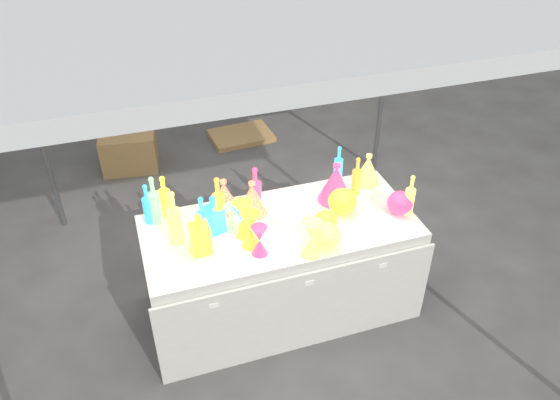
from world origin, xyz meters
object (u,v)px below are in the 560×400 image
object	(u,v)px
display_table	(280,268)
decanter_0	(200,233)
globe_0	(325,223)
cardboard_box_closed	(129,151)
hourglass_0	(251,230)
bottle_0	(164,196)
lampshade_0	(224,195)

from	to	relation	value
display_table	decanter_0	size ratio (longest dim) A/B	6.49
decanter_0	globe_0	distance (m)	0.81
display_table	decanter_0	xyz separation A→B (m)	(-0.54, -0.09, 0.52)
cardboard_box_closed	hourglass_0	xyz separation A→B (m)	(0.60, -2.41, 0.68)
cardboard_box_closed	globe_0	xyz separation A→B (m)	(1.10, -2.42, 0.62)
display_table	hourglass_0	world-z (taller)	hourglass_0
display_table	bottle_0	size ratio (longest dim) A/B	6.11
bottle_0	lampshade_0	size ratio (longest dim) A/B	1.28
globe_0	lampshade_0	world-z (taller)	lampshade_0
decanter_0	cardboard_box_closed	bearing A→B (deg)	94.73
cardboard_box_closed	bottle_0	xyz separation A→B (m)	(0.15, -1.92, 0.71)
hourglass_0	display_table	bearing A→B (deg)	28.71
display_table	globe_0	bearing A→B (deg)	-28.04
globe_0	bottle_0	bearing A→B (deg)	152.28
cardboard_box_closed	decanter_0	xyz separation A→B (m)	(0.30, -2.37, 0.70)
display_table	lampshade_0	world-z (taller)	lampshade_0
bottle_0	lampshade_0	distance (m)	0.39
decanter_0	bottle_0	bearing A→B (deg)	105.46
display_table	hourglass_0	size ratio (longest dim) A/B	7.47
display_table	decanter_0	distance (m)	0.76
bottle_0	lampshade_0	world-z (taller)	bottle_0
display_table	lampshade_0	distance (m)	0.65
decanter_0	globe_0	world-z (taller)	decanter_0
cardboard_box_closed	decanter_0	size ratio (longest dim) A/B	1.88
bottle_0	decanter_0	bearing A→B (deg)	-72.15
cardboard_box_closed	bottle_0	bearing A→B (deg)	-77.19
lampshade_0	hourglass_0	bearing A→B (deg)	-68.18
bottle_0	globe_0	bearing A→B (deg)	-27.72
decanter_0	hourglass_0	size ratio (longest dim) A/B	1.15
decanter_0	hourglass_0	world-z (taller)	decanter_0
lampshade_0	globe_0	bearing A→B (deg)	-24.62
decanter_0	hourglass_0	bearing A→B (deg)	-10.09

